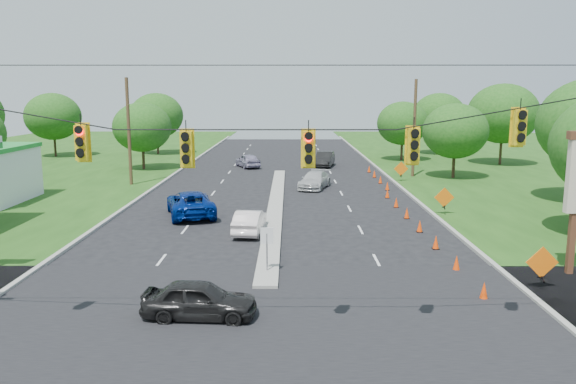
{
  "coord_description": "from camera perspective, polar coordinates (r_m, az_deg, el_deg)",
  "views": [
    {
      "loc": [
        0.96,
        -17.05,
        7.58
      ],
      "look_at": [
        0.88,
        10.49,
        2.8
      ],
      "focal_mm": 35.0,
      "sensor_mm": 36.0,
      "label": 1
    }
  ],
  "objects": [
    {
      "name": "tree_10",
      "position": [
        65.29,
        21.01,
        7.44
      ],
      "size": [
        7.56,
        7.56,
        8.82
      ],
      "color": "black",
      "rests_on": "ground"
    },
    {
      "name": "tree_9",
      "position": [
        53.32,
        16.63,
        5.95
      ],
      "size": [
        5.88,
        5.88,
        6.86
      ],
      "color": "black",
      "rests_on": "ground"
    },
    {
      "name": "blue_pickup",
      "position": [
        35.99,
        -9.88,
        -1.16
      ],
      "size": [
        4.14,
        6.27,
        1.6
      ],
      "primitive_type": "imported",
      "rotation": [
        0.0,
        0.0,
        3.42
      ],
      "color": "navy",
      "rests_on": "ground"
    },
    {
      "name": "median",
      "position": [
        38.81,
        -1.26,
        -1.42
      ],
      "size": [
        1.0,
        34.0,
        0.18
      ],
      "primitive_type": "cube",
      "color": "gray",
      "rests_on": "ground"
    },
    {
      "name": "tree_11",
      "position": [
        74.57,
        15.08,
        7.5
      ],
      "size": [
        6.72,
        6.72,
        7.84
      ],
      "color": "black",
      "rests_on": "ground"
    },
    {
      "name": "cone_5",
      "position": [
        38.93,
        10.94,
        -1.04
      ],
      "size": [
        0.32,
        0.32,
        0.7
      ],
      "primitive_type": "cone",
      "color": "#FF4006",
      "rests_on": "ground"
    },
    {
      "name": "cone_6",
      "position": [
        42.32,
        10.07,
        -0.14
      ],
      "size": [
        0.32,
        0.32,
        0.7
      ],
      "primitive_type": "cone",
      "color": "#FF4006",
      "rests_on": "ground"
    },
    {
      "name": "cone_9",
      "position": [
        52.65,
        8.77,
        1.84
      ],
      "size": [
        0.32,
        0.32,
        0.7
      ],
      "primitive_type": "cone",
      "color": "#FF4006",
      "rests_on": "ground"
    },
    {
      "name": "cone_4",
      "position": [
        35.57,
        11.98,
        -2.1
      ],
      "size": [
        0.32,
        0.32,
        0.7
      ],
      "primitive_type": "cone",
      "color": "#FF4006",
      "rests_on": "ground"
    },
    {
      "name": "white_sedan",
      "position": [
        31.14,
        -3.92,
        -3.01
      ],
      "size": [
        1.74,
        4.12,
        1.32
      ],
      "primitive_type": "imported",
      "rotation": [
        0.0,
        0.0,
        3.06
      ],
      "color": "white",
      "rests_on": "ground"
    },
    {
      "name": "curb_left",
      "position": [
        48.93,
        -12.91,
        0.68
      ],
      "size": [
        0.25,
        110.0,
        0.16
      ],
      "primitive_type": "cube",
      "color": "gray",
      "rests_on": "ground"
    },
    {
      "name": "cone_3",
      "position": [
        32.23,
        13.24,
        -3.38
      ],
      "size": [
        0.32,
        0.32,
        0.7
      ],
      "primitive_type": "cone",
      "color": "#FF4006",
      "rests_on": "ground"
    },
    {
      "name": "cone_0",
      "position": [
        22.53,
        19.29,
        -9.45
      ],
      "size": [
        0.32,
        0.32,
        0.7
      ],
      "primitive_type": "cone",
      "color": "#FF4006",
      "rests_on": "ground"
    },
    {
      "name": "cross_street",
      "position": [
        18.69,
        -2.88,
        -14.1
      ],
      "size": [
        160.0,
        14.0,
        0.02
      ],
      "primitive_type": "cube",
      "color": "black",
      "rests_on": "ground"
    },
    {
      "name": "median_sign",
      "position": [
        23.87,
        -2.16,
        -5.01
      ],
      "size": [
        0.55,
        0.06,
        2.05
      ],
      "color": "gray",
      "rests_on": "ground"
    },
    {
      "name": "black_sedan",
      "position": [
        19.76,
        -8.97,
        -10.76
      ],
      "size": [
        4.0,
        1.8,
        1.33
      ],
      "primitive_type": "imported",
      "rotation": [
        0.0,
        0.0,
        1.51
      ],
      "color": "black",
      "rests_on": "ground"
    },
    {
      "name": "tree_5",
      "position": [
        59.07,
        -14.61,
        6.39
      ],
      "size": [
        5.88,
        5.88,
        6.86
      ],
      "color": "black",
      "rests_on": "ground"
    },
    {
      "name": "cone_1",
      "position": [
        25.69,
        16.75,
        -6.93
      ],
      "size": [
        0.32,
        0.32,
        0.7
      ],
      "primitive_type": "cone",
      "color": "#FF4006",
      "rests_on": "ground"
    },
    {
      "name": "work_sign_0",
      "position": [
        24.13,
        24.39,
        -6.66
      ],
      "size": [
        1.27,
        0.58,
        1.37
      ],
      "color": "black",
      "rests_on": "ground"
    },
    {
      "name": "curb_right",
      "position": [
        48.53,
        11.01,
        0.68
      ],
      "size": [
        0.25,
        110.0,
        0.16
      ],
      "primitive_type": "cube",
      "color": "gray",
      "rests_on": "ground"
    },
    {
      "name": "cone_2",
      "position": [
        28.94,
        14.79,
        -4.96
      ],
      "size": [
        0.32,
        0.32,
        0.7
      ],
      "primitive_type": "cone",
      "color": "#FF4006",
      "rests_on": "ground"
    },
    {
      "name": "cone_10",
      "position": [
        56.08,
        8.24,
        2.34
      ],
      "size": [
        0.32,
        0.32,
        0.7
      ],
      "primitive_type": "cone",
      "color": "#FF4006",
      "rests_on": "ground"
    },
    {
      "name": "tree_12",
      "position": [
        66.43,
        11.56,
        6.85
      ],
      "size": [
        5.88,
        5.88,
        6.86
      ],
      "color": "black",
      "rests_on": "ground"
    },
    {
      "name": "work_sign_1",
      "position": [
        36.98,
        15.59,
        -0.62
      ],
      "size": [
        1.27,
        0.58,
        1.37
      ],
      "color": "black",
      "rests_on": "ground"
    },
    {
      "name": "ground",
      "position": [
        18.69,
        -2.88,
        -14.1
      ],
      "size": [
        160.0,
        160.0,
        0.0
      ],
      "primitive_type": "plane",
      "color": "black",
      "rests_on": "ground"
    },
    {
      "name": "dark_car_receding",
      "position": [
        60.14,
        3.74,
        3.34
      ],
      "size": [
        2.57,
        5.03,
        1.58
      ],
      "primitive_type": "imported",
      "rotation": [
        0.0,
        0.0,
        -0.2
      ],
      "color": "black",
      "rests_on": "ground"
    },
    {
      "name": "tree_6",
      "position": [
        74.07,
        -13.2,
        7.56
      ],
      "size": [
        6.72,
        6.72,
        7.84
      ],
      "color": "black",
      "rests_on": "ground"
    },
    {
      "name": "cone_7",
      "position": [
        45.82,
        10.06,
        0.62
      ],
      "size": [
        0.32,
        0.32,
        0.7
      ],
      "primitive_type": "cone",
      "color": "#FF4006",
      "rests_on": "ground"
    },
    {
      "name": "work_sign_2",
      "position": [
        50.45,
        11.41,
        2.26
      ],
      "size": [
        1.27,
        0.58,
        1.37
      ],
      "color": "black",
      "rests_on": "ground"
    },
    {
      "name": "silver_car_far",
      "position": [
        46.04,
        2.72,
        1.22
      ],
      "size": [
        3.19,
        5.07,
        1.37
      ],
      "primitive_type": "imported",
      "rotation": [
        0.0,
        0.0,
        -0.29
      ],
      "color": "#BCBCBC",
      "rests_on": "ground"
    },
    {
      "name": "silver_car_oncoming",
      "position": [
        59.43,
        -4.11,
        3.2
      ],
      "size": [
        3.22,
        4.6,
        1.45
      ],
      "primitive_type": "imported",
      "rotation": [
        0.0,
        0.0,
        3.54
      ],
      "color": "#8D85A1",
      "rests_on": "ground"
    },
    {
      "name": "utility_pole_far_left",
      "position": [
        49.04,
        -15.86,
        5.87
      ],
      "size": [
        0.28,
        0.28,
        9.0
      ],
      "primitive_type": "cylinder",
      "color": "#422D1C",
      "rests_on": "ground"
    },
    {
      "name": "cone_8",
      "position": [
        49.23,
        9.37,
        1.27
      ],
      "size": [
        0.32,
        0.32,
        0.7
      ],
      "primitive_type": "cone",
      "color": "#FF4006",
      "rests_on": "ground"
    },
    {
      "name": "signal_span",
      "position": [
        16.3,
        -3.4,
        0.61
      ],
      "size": [
        25.6,
        0.32,
        9.0
      ],
      "color": "#422D1C",
      "rests_on": "ground"
    },
    {
      "name": "tree_4",
      "position": [
        74.93,
        -22.77,
        7.08
      ],
      "size": [
        6.72,
        6.72,
        7.84
      ],
      "color": "black",
      "rests_on": "ground"
    },
    {
      "name": "utility_pole_far_right",
      "position": [
        53.41,
        12.71,
        6.3
      ],
      "size": [
        0.28,
        0.28,
        9.0
      ],
      "primitive_type": "cylinder",
      "color": "#422D1C",
      "rests_on": "ground"
    }
  ]
}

